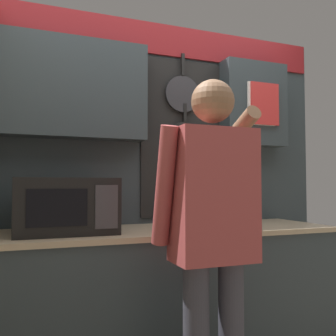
{
  "coord_description": "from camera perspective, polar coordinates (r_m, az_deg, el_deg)",
  "views": [
    {
      "loc": [
        -0.83,
        -2.14,
        1.18
      ],
      "look_at": [
        0.06,
        0.21,
        1.29
      ],
      "focal_mm": 40.0,
      "sensor_mm": 36.0,
      "label": 1
    }
  ],
  "objects": [
    {
      "name": "base_cabinet_counter",
      "position": [
        2.4,
        0.48,
        -20.09
      ],
      "size": [
        2.04,
        0.64,
        0.91
      ],
      "color": "#2D383D",
      "rests_on": "ground_plane"
    },
    {
      "name": "back_wall_unit",
      "position": [
        2.57,
        -2.31,
        2.67
      ],
      "size": [
        2.61,
        0.23,
        2.31
      ],
      "color": "#2D383D",
      "rests_on": "ground_plane"
    },
    {
      "name": "microwave",
      "position": [
        2.13,
        -15.35,
        -5.53
      ],
      "size": [
        0.53,
        0.4,
        0.3
      ],
      "color": "black",
      "rests_on": "base_cabinet_counter"
    },
    {
      "name": "knife_block",
      "position": [
        2.44,
        8.57,
        -6.36
      ],
      "size": [
        0.12,
        0.15,
        0.28
      ],
      "color": "brown",
      "rests_on": "base_cabinet_counter"
    },
    {
      "name": "utensil_crock",
      "position": [
        2.29,
        1.0,
        -7.26
      ],
      "size": [
        0.11,
        0.11,
        0.34
      ],
      "color": "white",
      "rests_on": "base_cabinet_counter"
    },
    {
      "name": "person",
      "position": [
        1.78,
        6.77,
        -8.36
      ],
      "size": [
        0.54,
        0.62,
        1.67
      ],
      "color": "#383842",
      "rests_on": "ground_plane"
    }
  ]
}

